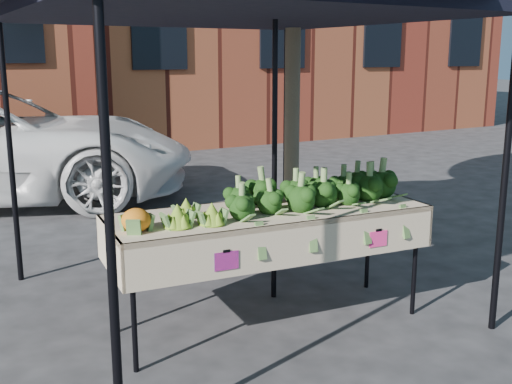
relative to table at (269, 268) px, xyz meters
name	(u,v)px	position (x,y,z in m)	size (l,w,h in m)	color
ground	(273,324)	(0.01, -0.03, -0.45)	(90.00, 90.00, 0.00)	#252527
table	(269,268)	(0.00, 0.00, 0.00)	(2.47, 1.04, 0.90)	beige
canopy	(232,140)	(-0.04, 0.52, 0.92)	(3.16, 3.16, 2.74)	black
broccoli_heap	(311,186)	(0.39, 0.03, 0.59)	(1.61, 0.58, 0.27)	black
romanesco_cluster	(188,208)	(-0.67, -0.01, 0.55)	(0.44, 0.48, 0.21)	#94AC2C
cauliflower_pair	(136,217)	(-1.05, -0.05, 0.54)	(0.21, 0.21, 0.19)	orange
street_tree	(293,29)	(1.23, 1.56, 1.83)	(2.32, 2.32, 4.57)	#1E4C14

